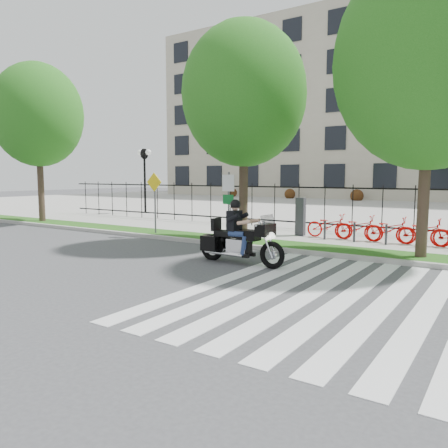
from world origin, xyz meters
The scene contains 16 objects.
ground centered at (0.00, 0.00, 0.00)m, with size 120.00×120.00×0.00m, color #3E3E41.
curb centered at (0.00, 4.10, 0.07)m, with size 60.00×0.20×0.15m, color #9C9993.
grass_verge centered at (0.00, 4.95, 0.07)m, with size 60.00×1.50×0.15m, color #1A5415.
sidewalk centered at (0.00, 7.45, 0.07)m, with size 60.00×3.50×0.15m, color #9D9B93.
plaza centered at (0.00, 25.00, 0.05)m, with size 80.00×34.00×0.10m, color #9D9B93.
crosswalk_stripes centered at (4.83, 0.00, 0.01)m, with size 5.70×8.00×0.01m, color silver, non-canonical shape.
iron_fence centered at (0.00, 9.20, 1.15)m, with size 30.00×0.06×2.00m, color black, non-canonical shape.
office_building centered at (0.00, 44.92, 9.97)m, with size 60.00×21.90×20.15m.
lamp_post_left centered at (-12.00, 12.00, 3.21)m, with size 1.06×0.70×4.25m.
street_tree_0 centered at (-12.64, 4.95, 5.59)m, with size 4.58×4.58×8.09m.
street_tree_1 centered at (-0.32, 4.95, 5.39)m, with size 4.48×4.48×7.83m.
street_tree_2 centered at (5.76, 4.95, 5.73)m, with size 5.36×5.36×8.68m.
bike_share_station centered at (5.38, 7.20, 0.62)m, with size 8.87×0.85×1.50m.
sign_pole_regulatory centered at (-0.73, 4.58, 1.74)m, with size 0.50×0.09×2.50m.
sign_pole_warning centered at (-4.35, 4.58, 1.74)m, with size 0.78×0.09×2.49m.
motorcycle_rider centered at (1.51, 1.72, 0.74)m, with size 2.88×0.87×2.22m.
Camera 1 is at (7.93, -8.78, 2.52)m, focal length 35.00 mm.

